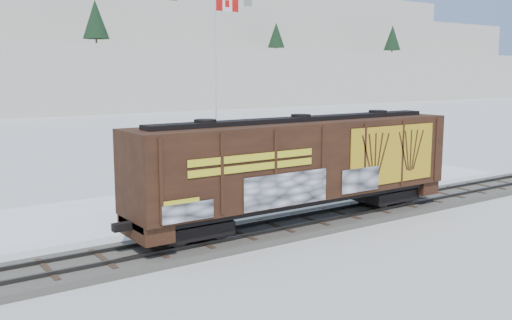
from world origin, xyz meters
TOP-DOWN VIEW (x-y plane):
  - ground at (0.00, 0.00)m, footprint 500.00×500.00m
  - rail_track at (0.00, 0.00)m, footprint 50.00×3.40m
  - parking_strip at (0.00, 7.50)m, footprint 40.00×8.00m
  - hopper_railcar at (-0.62, -0.01)m, footprint 16.50×3.06m
  - flagpole at (2.85, 13.07)m, footprint 2.30×0.90m
  - car_silver at (-4.70, 5.65)m, footprint 4.37×2.01m
  - car_white at (-0.79, 6.10)m, footprint 5.47×2.81m
  - car_dark at (10.97, 7.81)m, footprint 5.58×3.46m

SIDE VIEW (x-z plane):
  - ground at x=0.00m, z-range 0.00..0.00m
  - parking_strip at x=0.00m, z-range 0.00..0.03m
  - rail_track at x=0.00m, z-range -0.07..0.36m
  - car_silver at x=-4.70m, z-range 0.03..1.48m
  - car_dark at x=10.97m, z-range 0.03..1.54m
  - car_white at x=-0.79m, z-range 0.03..1.75m
  - hopper_railcar at x=-0.62m, z-range 0.68..5.38m
  - flagpole at x=2.85m, z-range -1.55..10.77m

